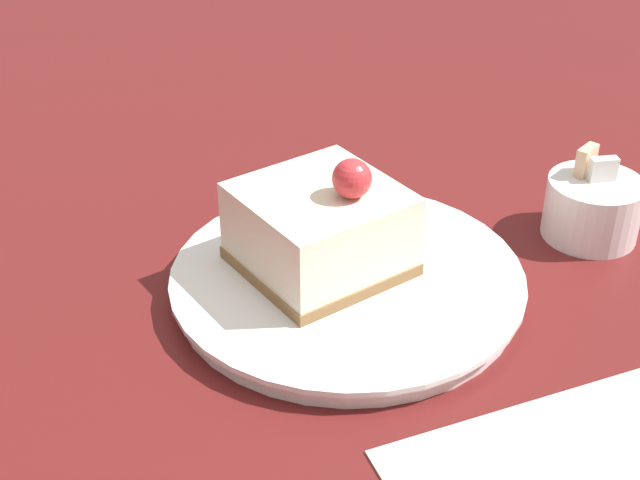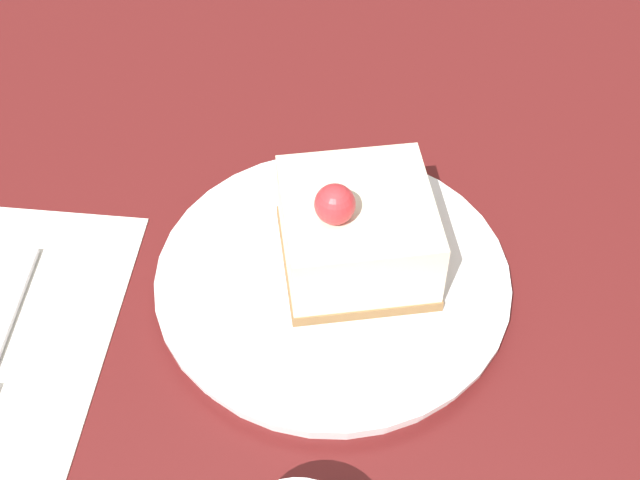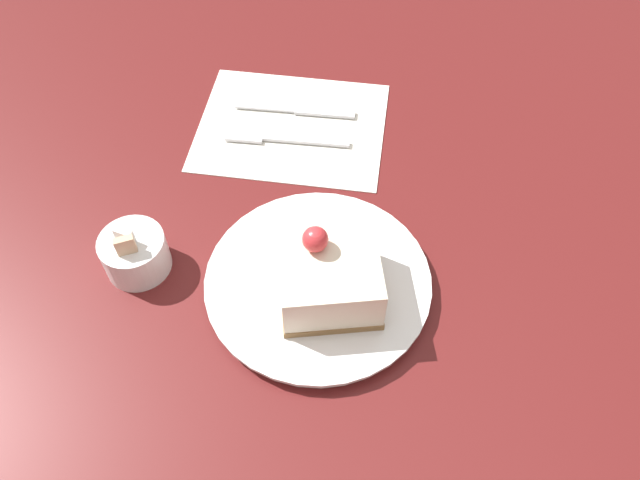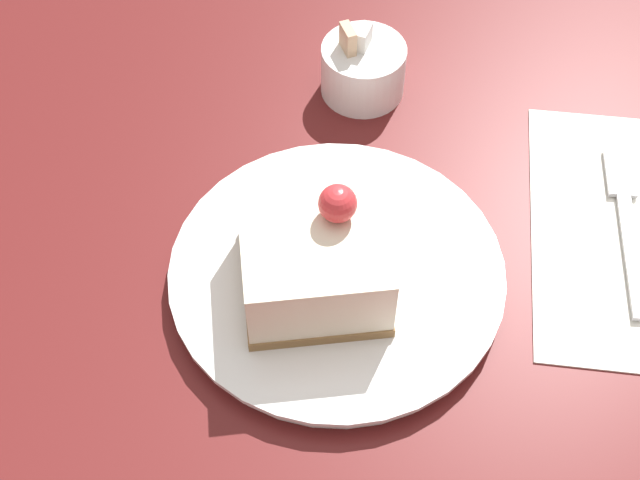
{
  "view_description": "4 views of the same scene",
  "coord_description": "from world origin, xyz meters",
  "px_view_note": "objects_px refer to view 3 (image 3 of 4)",
  "views": [
    {
      "loc": [
        0.38,
        -0.24,
        0.36
      ],
      "look_at": [
        -0.04,
        0.02,
        0.04
      ],
      "focal_mm": 50.0,
      "sensor_mm": 36.0,
      "label": 1
    },
    {
      "loc": [
        0.0,
        0.41,
        0.48
      ],
      "look_at": [
        -0.02,
        0.04,
        0.05
      ],
      "focal_mm": 50.0,
      "sensor_mm": 36.0,
      "label": 2
    },
    {
      "loc": [
        -0.39,
        0.05,
        0.57
      ],
      "look_at": [
        -0.02,
        0.04,
        0.06
      ],
      "focal_mm": 35.0,
      "sensor_mm": 36.0,
      "label": 3
    },
    {
      "loc": [
        -0.06,
        -0.32,
        0.54
      ],
      "look_at": [
        -0.04,
        0.05,
        0.04
      ],
      "focal_mm": 50.0,
      "sensor_mm": 36.0,
      "label": 4
    }
  ],
  "objects_px": {
    "cake_slice": "(329,276)",
    "fork": "(276,138)",
    "sugar_bowl": "(134,257)",
    "knife": "(306,111)",
    "plate": "(318,282)"
  },
  "relations": [
    {
      "from": "plate",
      "to": "sugar_bowl",
      "type": "xyz_separation_m",
      "value": [
        0.03,
        0.2,
        0.01
      ]
    },
    {
      "from": "plate",
      "to": "cake_slice",
      "type": "height_order",
      "value": "cake_slice"
    },
    {
      "from": "fork",
      "to": "cake_slice",
      "type": "bearing_deg",
      "value": -158.16
    },
    {
      "from": "plate",
      "to": "fork",
      "type": "xyz_separation_m",
      "value": [
        0.22,
        0.05,
        -0.0
      ]
    },
    {
      "from": "cake_slice",
      "to": "sugar_bowl",
      "type": "relative_size",
      "value": 1.51
    },
    {
      "from": "cake_slice",
      "to": "sugar_bowl",
      "type": "height_order",
      "value": "cake_slice"
    },
    {
      "from": "plate",
      "to": "knife",
      "type": "xyz_separation_m",
      "value": [
        0.27,
        0.01,
        -0.0
      ]
    },
    {
      "from": "plate",
      "to": "cake_slice",
      "type": "xyz_separation_m",
      "value": [
        -0.02,
        -0.01,
        0.04
      ]
    },
    {
      "from": "plate",
      "to": "fork",
      "type": "height_order",
      "value": "plate"
    },
    {
      "from": "fork",
      "to": "knife",
      "type": "height_order",
      "value": "same"
    },
    {
      "from": "fork",
      "to": "knife",
      "type": "bearing_deg",
      "value": -29.77
    },
    {
      "from": "cake_slice",
      "to": "knife",
      "type": "xyz_separation_m",
      "value": [
        0.29,
        0.02,
        -0.04
      ]
    },
    {
      "from": "cake_slice",
      "to": "fork",
      "type": "distance_m",
      "value": 0.25
    },
    {
      "from": "sugar_bowl",
      "to": "knife",
      "type": "bearing_deg",
      "value": -37.34
    },
    {
      "from": "plate",
      "to": "knife",
      "type": "height_order",
      "value": "plate"
    }
  ]
}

